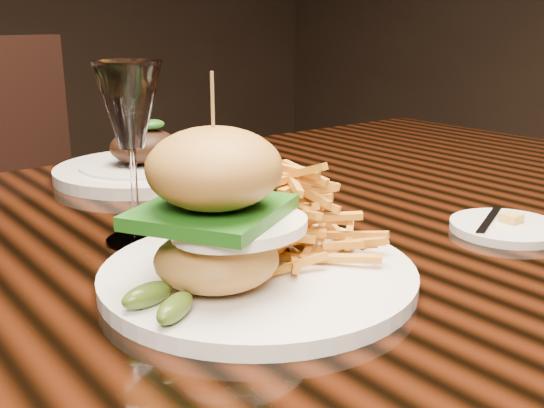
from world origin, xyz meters
TOP-DOWN VIEW (x-y plane):
  - dining_table at (0.00, 0.00)m, footprint 1.60×0.90m
  - burger_plate at (-0.11, -0.16)m, footprint 0.30×0.30m
  - side_saucer at (0.21, -0.22)m, footprint 0.13×0.13m
  - ramekin at (-0.00, 0.04)m, footprint 0.11×0.11m
  - wine_glass at (-0.14, 0.01)m, footprint 0.07×0.07m
  - far_dish at (0.00, 0.28)m, footprint 0.28×0.28m
  - chair_far at (-0.03, 0.89)m, footprint 0.57×0.57m

SIDE VIEW (x-z plane):
  - chair_far at x=-0.03m, z-range 0.06..1.01m
  - dining_table at x=0.00m, z-range 0.30..1.05m
  - side_saucer at x=0.21m, z-range 0.75..0.77m
  - far_dish at x=0.00m, z-range 0.72..0.81m
  - ramekin at x=0.00m, z-range 0.75..0.79m
  - burger_plate at x=-0.11m, z-range 0.71..0.90m
  - wine_glass at x=-0.14m, z-range 0.80..0.99m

